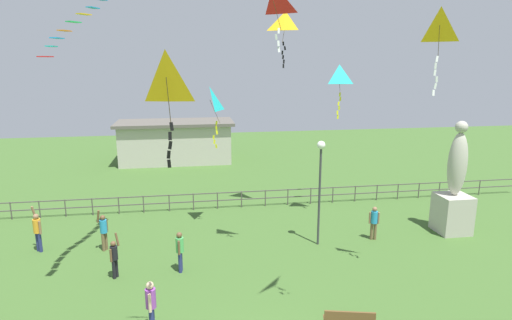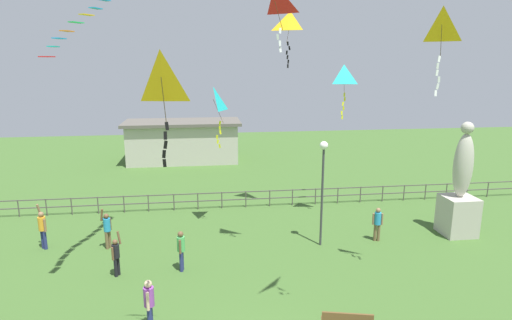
{
  "view_description": "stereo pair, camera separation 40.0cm",
  "coord_description": "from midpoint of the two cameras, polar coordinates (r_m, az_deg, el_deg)",
  "views": [
    {
      "loc": [
        -1.97,
        -8.57,
        8.03
      ],
      "look_at": [
        0.24,
        5.35,
        4.76
      ],
      "focal_mm": 29.71,
      "sensor_mm": 36.0,
      "label": 1
    },
    {
      "loc": [
        -1.57,
        -8.63,
        8.03
      ],
      "look_at": [
        0.24,
        5.35,
        4.76
      ],
      "focal_mm": 29.71,
      "sensor_mm": 36.0,
      "label": 2
    }
  ],
  "objects": [
    {
      "name": "kite_1",
      "position": [
        9.88,
        -11.49,
        10.31
      ],
      "size": [
        0.88,
        0.55,
        2.71
      ],
      "color": "yellow"
    },
    {
      "name": "person_1",
      "position": [
        20.76,
        -26.32,
        -8.1
      ],
      "size": [
        0.43,
        0.47,
        2.02
      ],
      "color": "navy",
      "rests_on": "ground_plane"
    },
    {
      "name": "waterfront_railing",
      "position": [
        23.82,
        -3.74,
        -5.08
      ],
      "size": [
        36.03,
        0.06,
        0.95
      ],
      "color": "#4C4742",
      "rests_on": "ground_plane"
    },
    {
      "name": "person_2",
      "position": [
        19.76,
        -18.86,
        -8.66
      ],
      "size": [
        0.4,
        0.44,
        1.9
      ],
      "color": "brown",
      "rests_on": "ground_plane"
    },
    {
      "name": "person_0",
      "position": [
        17.07,
        -9.38,
        -11.64
      ],
      "size": [
        0.3,
        0.49,
        1.64
      ],
      "color": "navy",
      "rests_on": "ground_plane"
    },
    {
      "name": "kite_4",
      "position": [
        19.94,
        -5.14,
        7.77
      ],
      "size": [
        0.87,
        0.99,
        2.85
      ],
      "color": "#19B2B2"
    },
    {
      "name": "kite_2",
      "position": [
        15.82,
        3.32,
        20.39
      ],
      "size": [
        1.14,
        1.1,
        2.23
      ],
      "color": "red"
    },
    {
      "name": "kite_6",
      "position": [
        22.31,
        5.14,
        17.66
      ],
      "size": [
        1.31,
        1.11,
        2.69
      ],
      "color": "yellow"
    },
    {
      "name": "person_5",
      "position": [
        20.31,
        16.59,
        -8.01
      ],
      "size": [
        0.47,
        0.29,
        1.59
      ],
      "color": "brown",
      "rests_on": "ground_plane"
    },
    {
      "name": "statue_monument",
      "position": [
        22.19,
        26.21,
        -4.45
      ],
      "size": [
        1.45,
        1.45,
        5.4
      ],
      "color": "#B2AD9E",
      "rests_on": "ground_plane"
    },
    {
      "name": "kite_5",
      "position": [
        15.23,
        24.43,
        15.8
      ],
      "size": [
        0.92,
        0.84,
        2.79
      ],
      "color": "yellow"
    },
    {
      "name": "kite_3",
      "position": [
        21.54,
        12.24,
        10.78
      ],
      "size": [
        0.94,
        0.76,
        2.6
      ],
      "color": "#19B2B2"
    },
    {
      "name": "person_3",
      "position": [
        13.77,
        -13.35,
        -18.13
      ],
      "size": [
        0.31,
        0.51,
        1.7
      ],
      "color": "navy",
      "rests_on": "ground_plane"
    },
    {
      "name": "lamppost",
      "position": [
        18.53,
        9.62,
        -1.53
      ],
      "size": [
        0.36,
        0.36,
        4.74
      ],
      "color": "#38383D",
      "rests_on": "ground_plane"
    },
    {
      "name": "person_6",
      "position": [
        17.28,
        -17.69,
        -12.03
      ],
      "size": [
        0.36,
        0.42,
        1.76
      ],
      "color": "black",
      "rests_on": "ground_plane"
    },
    {
      "name": "pavilion_building",
      "position": [
        35.2,
        -9.48,
        2.54
      ],
      "size": [
        9.32,
        4.22,
        3.35
      ],
      "color": "#B7B2A3",
      "rests_on": "ground_plane"
    }
  ]
}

